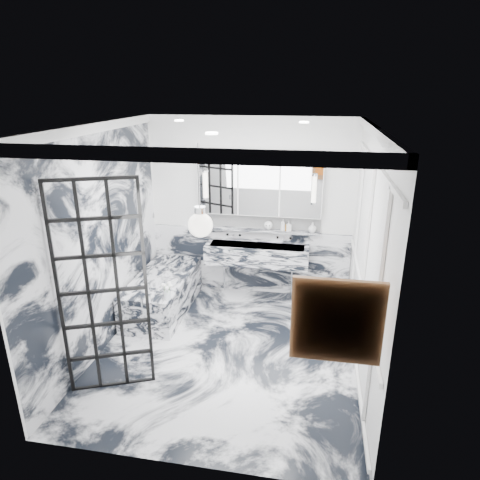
% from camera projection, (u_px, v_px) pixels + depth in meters
% --- Properties ---
extents(floor, '(3.60, 3.60, 0.00)m').
position_uv_depth(floor, '(228.00, 350.00, 5.49)').
color(floor, silver).
rests_on(floor, ground).
extents(ceiling, '(3.60, 3.60, 0.00)m').
position_uv_depth(ceiling, '(225.00, 126.00, 4.54)').
color(ceiling, white).
rests_on(ceiling, wall_back).
extents(wall_back, '(3.60, 0.00, 3.60)m').
position_uv_depth(wall_back, '(250.00, 208.00, 6.68)').
color(wall_back, white).
rests_on(wall_back, floor).
extents(wall_front, '(3.60, 0.00, 3.60)m').
position_uv_depth(wall_front, '(179.00, 329.00, 3.35)').
color(wall_front, white).
rests_on(wall_front, floor).
extents(wall_left, '(0.00, 3.60, 3.60)m').
position_uv_depth(wall_left, '(100.00, 240.00, 5.28)').
color(wall_left, white).
rests_on(wall_left, floor).
extents(wall_right, '(0.00, 3.60, 3.60)m').
position_uv_depth(wall_right, '(367.00, 258.00, 4.75)').
color(wall_right, white).
rests_on(wall_right, floor).
extents(marble_clad_back, '(3.18, 0.05, 1.05)m').
position_uv_depth(marble_clad_back, '(249.00, 260.00, 6.96)').
color(marble_clad_back, silver).
rests_on(marble_clad_back, floor).
extents(marble_clad_left, '(0.02, 3.56, 2.68)m').
position_uv_depth(marble_clad_left, '(102.00, 245.00, 5.30)').
color(marble_clad_left, silver).
rests_on(marble_clad_left, floor).
extents(panel_molding, '(0.03, 3.40, 2.30)m').
position_uv_depth(panel_molding, '(364.00, 266.00, 4.79)').
color(panel_molding, white).
rests_on(panel_molding, floor).
extents(soap_bottle_a, '(0.09, 0.09, 0.19)m').
position_uv_depth(soap_bottle_a, '(283.00, 225.00, 6.59)').
color(soap_bottle_a, '#8C5919').
rests_on(soap_bottle_a, ledge).
extents(soap_bottle_b, '(0.09, 0.09, 0.16)m').
position_uv_depth(soap_bottle_b, '(289.00, 226.00, 6.58)').
color(soap_bottle_b, '#4C4C51').
rests_on(soap_bottle_b, ledge).
extents(soap_bottle_c, '(0.15, 0.15, 0.16)m').
position_uv_depth(soap_bottle_c, '(312.00, 227.00, 6.52)').
color(soap_bottle_c, silver).
rests_on(soap_bottle_c, ledge).
extents(face_pot, '(0.14, 0.14, 0.14)m').
position_uv_depth(face_pot, '(268.00, 225.00, 6.63)').
color(face_pot, white).
rests_on(face_pot, ledge).
extents(amber_bottle, '(0.04, 0.04, 0.10)m').
position_uv_depth(amber_bottle, '(286.00, 228.00, 6.59)').
color(amber_bottle, '#8C5919').
rests_on(amber_bottle, ledge).
extents(flower_vase, '(0.09, 0.09, 0.12)m').
position_uv_depth(flower_vase, '(167.00, 295.00, 5.61)').
color(flower_vase, silver).
rests_on(flower_vase, bathtub).
extents(crittall_door, '(0.83, 0.36, 2.37)m').
position_uv_depth(crittall_door, '(103.00, 291.00, 4.46)').
color(crittall_door, black).
rests_on(crittall_door, floor).
extents(artwork, '(0.57, 0.05, 0.57)m').
position_uv_depth(artwork, '(337.00, 321.00, 3.13)').
color(artwork, '#C94B14').
rests_on(artwork, wall_front).
extents(pendant_light, '(0.22, 0.22, 0.22)m').
position_uv_depth(pendant_light, '(200.00, 225.00, 3.81)').
color(pendant_light, white).
rests_on(pendant_light, ceiling).
extents(trough_sink, '(1.60, 0.45, 0.30)m').
position_uv_depth(trough_sink, '(257.00, 254.00, 6.66)').
color(trough_sink, silver).
rests_on(trough_sink, wall_back).
extents(ledge, '(1.90, 0.14, 0.04)m').
position_uv_depth(ledge, '(259.00, 230.00, 6.70)').
color(ledge, silver).
rests_on(ledge, wall_back).
extents(subway_tile, '(1.90, 0.03, 0.23)m').
position_uv_depth(subway_tile, '(259.00, 221.00, 6.71)').
color(subway_tile, white).
rests_on(subway_tile, wall_back).
extents(mirror_cabinet, '(1.90, 0.16, 1.00)m').
position_uv_depth(mirror_cabinet, '(259.00, 183.00, 6.45)').
color(mirror_cabinet, white).
rests_on(mirror_cabinet, wall_back).
extents(sconce_left, '(0.07, 0.07, 0.40)m').
position_uv_depth(sconce_left, '(205.00, 185.00, 6.51)').
color(sconce_left, white).
rests_on(sconce_left, mirror_cabinet).
extents(sconce_right, '(0.07, 0.07, 0.40)m').
position_uv_depth(sconce_right, '(314.00, 189.00, 6.24)').
color(sconce_right, white).
rests_on(sconce_right, mirror_cabinet).
extents(bathtub, '(0.75, 1.65, 0.55)m').
position_uv_depth(bathtub, '(163.00, 293.00, 6.42)').
color(bathtub, silver).
rests_on(bathtub, floor).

